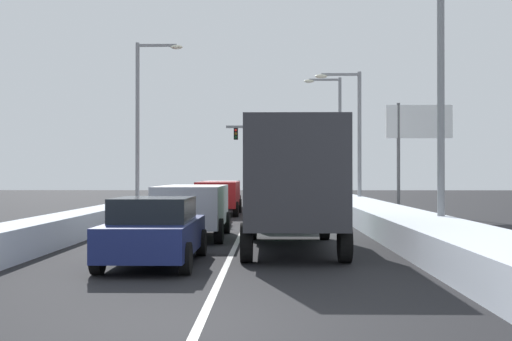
% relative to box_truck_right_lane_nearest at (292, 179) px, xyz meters
% --- Properties ---
extents(ground_plane, '(120.00, 120.00, 0.00)m').
position_rel_box_truck_right_lane_nearest_xyz_m(ground_plane, '(-1.56, 9.04, -1.90)').
color(ground_plane, black).
extents(lane_stripe_between_right_lane_and_center_lane, '(0.14, 49.26, 0.01)m').
position_rel_box_truck_right_lane_nearest_xyz_m(lane_stripe_between_right_lane_and_center_lane, '(-1.56, 13.51, -1.90)').
color(lane_stripe_between_right_lane_and_center_lane, silver).
rests_on(lane_stripe_between_right_lane_and_center_lane, ground).
extents(snow_bank_right_shoulder, '(2.19, 49.26, 0.78)m').
position_rel_box_truck_right_lane_nearest_xyz_m(snow_bank_right_shoulder, '(3.74, 13.51, -1.51)').
color(snow_bank_right_shoulder, silver).
rests_on(snow_bank_right_shoulder, ground).
extents(snow_bank_left_shoulder, '(1.24, 49.26, 0.79)m').
position_rel_box_truck_right_lane_nearest_xyz_m(snow_bank_left_shoulder, '(-6.86, 13.51, -1.50)').
color(snow_bank_left_shoulder, silver).
rests_on(snow_bank_left_shoulder, ground).
extents(box_truck_right_lane_nearest, '(2.53, 7.20, 3.36)m').
position_rel_box_truck_right_lane_nearest_xyz_m(box_truck_right_lane_nearest, '(0.00, 0.00, 0.00)').
color(box_truck_right_lane_nearest, '#1E5633').
rests_on(box_truck_right_lane_nearest, ground).
extents(sedan_white_right_lane_second, '(2.00, 4.50, 1.51)m').
position_rel_box_truck_right_lane_nearest_xyz_m(sedan_white_right_lane_second, '(-0.06, 7.43, -1.14)').
color(sedan_white_right_lane_second, silver).
rests_on(sedan_white_right_lane_second, ground).
extents(suv_tan_right_lane_third, '(2.16, 4.90, 1.67)m').
position_rel_box_truck_right_lane_nearest_xyz_m(suv_tan_right_lane_third, '(0.20, 14.26, -0.88)').
color(suv_tan_right_lane_third, '#937F60').
rests_on(suv_tan_right_lane_third, ground).
extents(sedan_black_right_lane_fourth, '(2.00, 4.50, 1.51)m').
position_rel_box_truck_right_lane_nearest_xyz_m(sedan_black_right_lane_fourth, '(0.36, 20.19, -1.14)').
color(sedan_black_right_lane_fourth, black).
rests_on(sedan_black_right_lane_fourth, ground).
extents(suv_charcoal_right_lane_fifth, '(2.16, 4.90, 1.67)m').
position_rel_box_truck_right_lane_nearest_xyz_m(suv_charcoal_right_lane_fifth, '(-0.05, 26.98, -0.88)').
color(suv_charcoal_right_lane_fifth, '#38383D').
rests_on(suv_charcoal_right_lane_fifth, ground).
extents(sedan_navy_center_lane_nearest, '(2.00, 4.50, 1.51)m').
position_rel_box_truck_right_lane_nearest_xyz_m(sedan_navy_center_lane_nearest, '(-3.18, -2.79, -1.14)').
color(sedan_navy_center_lane_nearest, navy).
rests_on(sedan_navy_center_lane_nearest, ground).
extents(suv_silver_center_lane_second, '(2.16, 4.90, 1.67)m').
position_rel_box_truck_right_lane_nearest_xyz_m(suv_silver_center_lane_second, '(-3.03, 3.38, -0.88)').
color(suv_silver_center_lane_second, '#B7BABF').
rests_on(suv_silver_center_lane_second, ground).
extents(sedan_maroon_center_lane_third, '(2.00, 4.50, 1.51)m').
position_rel_box_truck_right_lane_nearest_xyz_m(sedan_maroon_center_lane_third, '(-3.42, 9.56, -1.14)').
color(sedan_maroon_center_lane_third, maroon).
rests_on(sedan_maroon_center_lane_third, ground).
extents(suv_red_center_lane_fourth, '(2.16, 4.90, 1.67)m').
position_rel_box_truck_right_lane_nearest_xyz_m(suv_red_center_lane_fourth, '(-3.13, 15.55, -0.88)').
color(suv_red_center_lane_fourth, maroon).
rests_on(suv_red_center_lane_fourth, ground).
extents(suv_gray_center_lane_fifth, '(2.16, 4.90, 1.67)m').
position_rel_box_truck_right_lane_nearest_xyz_m(suv_gray_center_lane_fifth, '(-3.43, 21.92, -0.88)').
color(suv_gray_center_lane_fifth, slate).
rests_on(suv_gray_center_lane_fifth, ground).
extents(traffic_light_gantry, '(7.54, 0.47, 6.20)m').
position_rel_box_truck_right_lane_nearest_xyz_m(traffic_light_gantry, '(1.01, 35.89, 2.60)').
color(traffic_light_gantry, slate).
rests_on(traffic_light_gantry, ground).
extents(street_lamp_right_near, '(2.66, 0.36, 8.63)m').
position_rel_box_truck_right_lane_nearest_xyz_m(street_lamp_right_near, '(4.23, 2.32, 3.23)').
color(street_lamp_right_near, gray).
rests_on(street_lamp_right_near, ground).
extents(street_lamp_right_mid, '(2.66, 0.36, 7.95)m').
position_rel_box_truck_right_lane_nearest_xyz_m(street_lamp_right_mid, '(4.26, 20.23, 2.88)').
color(street_lamp_right_mid, gray).
rests_on(street_lamp_right_mid, ground).
extents(street_lamp_right_far, '(2.66, 0.36, 8.96)m').
position_rel_box_truck_right_lane_nearest_xyz_m(street_lamp_right_far, '(4.16, 29.19, 3.40)').
color(street_lamp_right_far, gray).
rests_on(street_lamp_right_far, ground).
extents(street_lamp_left_mid, '(2.66, 0.36, 9.46)m').
position_rel_box_truck_right_lane_nearest_xyz_m(street_lamp_left_mid, '(-7.66, 19.18, 3.66)').
color(street_lamp_left_mid, gray).
rests_on(street_lamp_left_mid, ground).
extents(roadside_sign_right, '(3.20, 0.16, 5.50)m').
position_rel_box_truck_right_lane_nearest_xyz_m(roadside_sign_right, '(6.69, 14.32, 2.12)').
color(roadside_sign_right, '#59595B').
rests_on(roadside_sign_right, ground).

